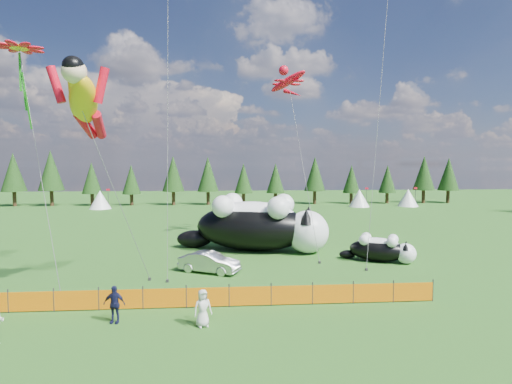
# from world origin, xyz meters

# --- Properties ---
(ground) EXTENTS (160.00, 160.00, 0.00)m
(ground) POSITION_xyz_m (0.00, 0.00, 0.00)
(ground) COLOR #0D3B0A
(ground) RESTS_ON ground
(safety_fence) EXTENTS (22.06, 0.06, 1.10)m
(safety_fence) POSITION_xyz_m (0.00, -3.00, 0.50)
(safety_fence) COLOR #262626
(safety_fence) RESTS_ON ground
(tree_line) EXTENTS (90.00, 4.00, 8.00)m
(tree_line) POSITION_xyz_m (0.00, 45.00, 4.00)
(tree_line) COLOR black
(tree_line) RESTS_ON ground
(festival_tents) EXTENTS (50.00, 3.20, 2.80)m
(festival_tents) POSITION_xyz_m (11.00, 40.00, 1.40)
(festival_tents) COLOR white
(festival_tents) RESTS_ON ground
(cat_large) EXTENTS (11.88, 6.72, 4.39)m
(cat_large) POSITION_xyz_m (3.48, 9.17, 2.08)
(cat_large) COLOR black
(cat_large) RESTS_ON ground
(cat_small) EXTENTS (4.84, 3.39, 1.88)m
(cat_small) POSITION_xyz_m (11.61, 5.05, 0.89)
(cat_small) COLOR black
(cat_small) RESTS_ON ground
(car) EXTENTS (4.06, 2.84, 1.27)m
(car) POSITION_xyz_m (-0.17, 3.16, 0.63)
(car) COLOR #B6B6BB
(car) RESTS_ON ground
(spectator_c) EXTENTS (1.01, 0.62, 1.61)m
(spectator_c) POSITION_xyz_m (-3.88, -4.53, 0.81)
(spectator_c) COLOR #141537
(spectator_c) RESTS_ON ground
(spectator_e) EXTENTS (0.89, 0.74, 1.56)m
(spectator_e) POSITION_xyz_m (-0.11, -5.20, 0.78)
(spectator_e) COLOR silver
(spectator_e) RESTS_ON ground
(superhero_kite) EXTENTS (5.08, 5.65, 12.08)m
(superhero_kite) POSITION_xyz_m (-6.01, -1.26, 9.80)
(superhero_kite) COLOR #E5AE0C
(superhero_kite) RESTS_ON ground
(gecko_kite) EXTENTS (5.78, 11.89, 16.51)m
(gecko_kite) POSITION_xyz_m (6.37, 13.74, 13.98)
(gecko_kite) COLOR red
(gecko_kite) RESTS_ON ground
(flower_kite) EXTENTS (4.59, 4.75, 13.44)m
(flower_kite) POSITION_xyz_m (-9.88, 0.76, 12.68)
(flower_kite) COLOR red
(flower_kite) RESTS_ON ground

